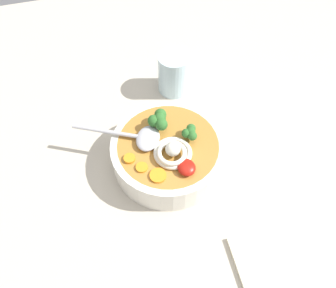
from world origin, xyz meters
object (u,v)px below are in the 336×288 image
at_px(soup_spoon, 141,137).
at_px(noodle_pile, 173,152).
at_px(soup_bowl, 168,153).
at_px(drinking_glass, 174,73).
at_px(folded_napkin, 275,274).

bearing_deg(soup_spoon, noodle_pile, 160.74).
height_order(noodle_pile, soup_spoon, noodle_pile).
height_order(soup_bowl, drinking_glass, drinking_glass).
xyz_separation_m(soup_spoon, drinking_glass, (-0.17, 0.12, -0.02)).
bearing_deg(soup_bowl, soup_spoon, -117.36).
bearing_deg(noodle_pile, soup_spoon, -136.62).
xyz_separation_m(noodle_pile, folded_napkin, (0.23, 0.11, -0.07)).
bearing_deg(drinking_glass, soup_bowl, -19.68).
bearing_deg(folded_napkin, soup_bowl, -157.48).
distance_m(noodle_pile, soup_spoon, 0.07).
xyz_separation_m(noodle_pile, soup_spoon, (-0.05, -0.05, -0.00)).
height_order(soup_bowl, noodle_pile, noodle_pile).
bearing_deg(noodle_pile, soup_bowl, -177.51).
height_order(soup_bowl, soup_spoon, soup_spoon).
distance_m(soup_spoon, drinking_glass, 0.21).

